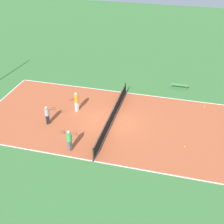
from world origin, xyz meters
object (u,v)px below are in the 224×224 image
Objects in this scene: tennis_net at (112,116)px; bench at (180,85)px; player_far_green at (69,139)px; player_center_orange at (76,100)px; player_baseline_gray at (47,114)px; tennis_ball_left_sideline at (205,104)px; tennis_ball_far_baseline at (185,147)px; tennis_ball_near_net at (204,107)px.

tennis_net is 8.46m from bench.
player_center_orange is at bearing -49.76° from player_far_green.
player_baseline_gray is 0.95× the size of player_far_green.
tennis_net is at bearing 98.17° from player_center_orange.
tennis_ball_left_sideline is 1.00× the size of tennis_ball_far_baseline.
tennis_ball_near_net is (-0.51, 0.03, 0.00)m from tennis_ball_left_sideline.
tennis_net is 143.61× the size of tennis_ball_left_sideline.
player_far_green is 24.53× the size of tennis_ball_near_net.
player_far_green is 12.70m from tennis_ball_left_sideline.
tennis_net is 5.04m from player_baseline_gray.
bench is at bearing -34.11° from tennis_net.
tennis_ball_left_sideline is (-2.36, -2.38, -0.33)m from bench.
bench is at bearing 149.47° from player_center_orange.
player_baseline_gray is 23.28× the size of tennis_ball_left_sideline.
player_center_orange reaches higher than player_far_green.
tennis_ball_left_sideline is 6.61m from tennis_ball_far_baseline.
tennis_ball_near_net is at bearing -111.81° from player_far_green.
player_baseline_gray reaches higher than tennis_ball_far_baseline.
bench is 10.15m from player_center_orange.
player_center_orange is at bearing 12.48° from player_baseline_gray.
tennis_ball_left_sideline is (8.86, -9.04, -0.92)m from player_far_green.
bench reaches higher than tennis_ball_near_net.
tennis_ball_near_net is 1.00× the size of tennis_ball_far_baseline.
tennis_ball_left_sideline is at bearing -16.80° from player_baseline_gray.
bench is 24.23× the size of tennis_ball_left_sideline.
tennis_ball_near_net is at bearing 176.72° from tennis_ball_left_sideline.
bench is at bearing 45.28° from tennis_ball_left_sideline.
tennis_ball_left_sideline and tennis_ball_far_baseline have the same top height.
tennis_ball_near_net is (5.71, -11.87, -0.87)m from player_baseline_gray.
tennis_net is 8.23m from tennis_ball_near_net.
tennis_net is 8.52m from tennis_ball_left_sideline.
player_baseline_gray reaches higher than tennis_net.
tennis_net reaches higher than tennis_ball_far_baseline.
tennis_ball_near_net and tennis_ball_far_baseline have the same top height.
player_baseline_gray is 10.63m from tennis_ball_far_baseline.
player_far_green is at bearing 132.82° from tennis_ball_near_net.
player_far_green is at bearing 134.43° from tennis_ball_left_sideline.
player_baseline_gray is (-8.58, 9.52, 0.54)m from bench.
bench is 13.06m from player_far_green.
tennis_ball_left_sideline is at bearing -3.28° from tennis_ball_near_net.
bench is 24.23× the size of tennis_ball_near_net.
player_baseline_gray is at bearing 42.05° from bench.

